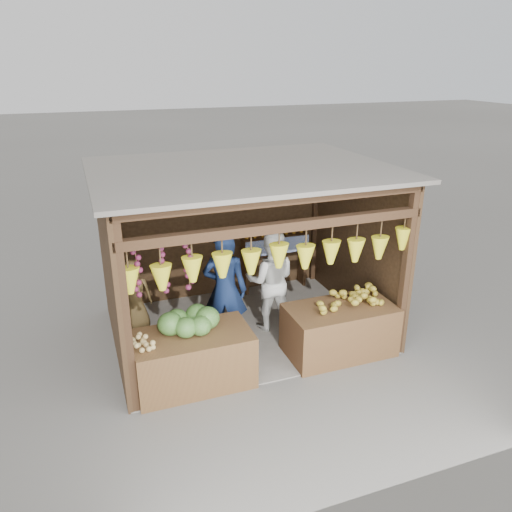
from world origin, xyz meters
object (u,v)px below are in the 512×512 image
(counter_left, at_px, (193,359))
(woman_standing, at_px, (271,281))
(man_standing, at_px, (225,290))
(counter_right, at_px, (339,330))
(vendor_seated, at_px, (134,296))

(counter_left, bearing_deg, woman_standing, 34.67)
(counter_left, relative_size, woman_standing, 0.93)
(man_standing, bearing_deg, woman_standing, -140.58)
(counter_left, xyz_separation_m, counter_right, (2.21, -0.00, 0.00))
(man_standing, distance_m, vendor_seated, 1.36)
(man_standing, xyz_separation_m, woman_standing, (0.82, 0.23, -0.07))
(woman_standing, xyz_separation_m, vendor_seated, (-2.12, 0.20, -0.00))
(counter_left, height_order, vendor_seated, vendor_seated)
(counter_left, xyz_separation_m, vendor_seated, (-0.58, 1.26, 0.46))
(counter_right, relative_size, man_standing, 0.87)
(counter_left, xyz_separation_m, man_standing, (0.71, 0.83, 0.53))
(counter_left, distance_m, counter_right, 2.21)
(man_standing, bearing_deg, counter_right, 174.75)
(counter_right, distance_m, man_standing, 1.79)
(man_standing, height_order, vendor_seated, man_standing)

